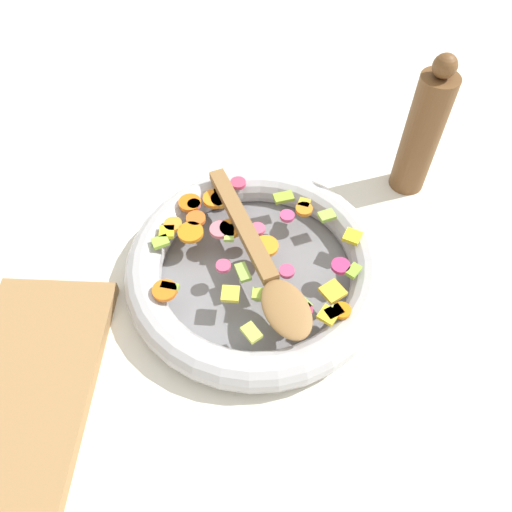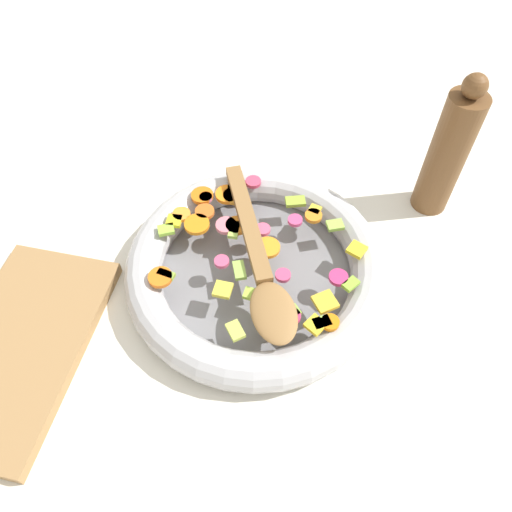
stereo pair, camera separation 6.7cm
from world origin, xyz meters
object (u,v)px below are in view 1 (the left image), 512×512
Objects in this scene: wooden_spoon at (264,265)px; cutting_board at (28,384)px; skillet at (256,268)px; pepper_mill at (423,132)px.

wooden_spoon is 0.32m from cutting_board.
skillet is 1.24× the size of cutting_board.
pepper_mill is at bearing 134.38° from wooden_spoon.
skillet reaches higher than cutting_board.
pepper_mill is at bearing 126.47° from cutting_board.
wooden_spoon is 0.98× the size of cutting_board.
pepper_mill is 0.64m from cutting_board.
skillet is at bearing 123.27° from cutting_board.
cutting_board is at bearing -56.73° from skillet.
skillet is 0.05m from wooden_spoon.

